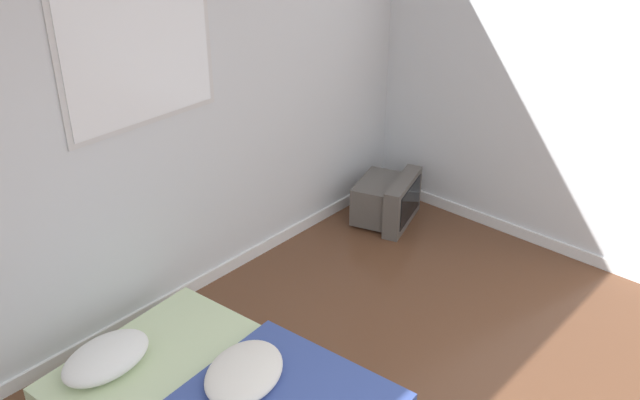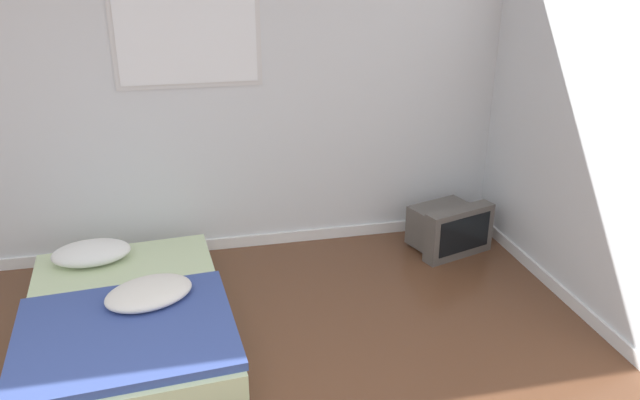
{
  "view_description": "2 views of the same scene",
  "coord_description": "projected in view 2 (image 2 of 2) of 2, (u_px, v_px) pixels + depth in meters",
  "views": [
    {
      "loc": [
        -1.75,
        -0.46,
        2.88
      ],
      "look_at": [
        1.21,
        2.18,
        0.76
      ],
      "focal_mm": 40.0,
      "sensor_mm": 36.0,
      "label": 1
    },
    {
      "loc": [
        0.42,
        -1.63,
        2.26
      ],
      "look_at": [
        1.25,
        2.07,
        0.69
      ],
      "focal_mm": 35.0,
      "sensor_mm": 36.0,
      "label": 2
    }
  ],
  "objects": [
    {
      "name": "wall_back",
      "position": [
        122.0,
        91.0,
        4.39
      ],
      "size": [
        8.1,
        0.08,
        2.6
      ],
      "color": "silver",
      "rests_on": "ground_plane"
    },
    {
      "name": "crt_tv",
      "position": [
        448.0,
        228.0,
        4.9
      ],
      "size": [
        0.64,
        0.56,
        0.39
      ],
      "color": "#56514C",
      "rests_on": "ground_plane"
    },
    {
      "name": "mattress_bed",
      "position": [
        127.0,
        319.0,
        3.78
      ],
      "size": [
        1.31,
        1.83,
        0.38
      ],
      "color": "beige",
      "rests_on": "ground_plane"
    }
  ]
}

